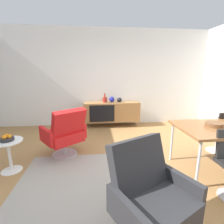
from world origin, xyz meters
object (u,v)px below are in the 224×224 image
Objects in this scene: vase_ceramic_small at (119,100)px; armchair_black_shell at (150,194)px; vase_sculptural_dark at (105,99)px; vase_cobalt at (112,99)px; fruit_bowl at (7,138)px; lounge_chair_red at (65,133)px; dining_chair_back_right at (221,130)px; side_table_round at (9,152)px; sideboard at (112,112)px; wooden_bowl_on_table at (214,124)px.

armchair_black_shell reaches higher than vase_ceramic_small.
vase_cobalt is at bearing -0.00° from vase_sculptural_dark.
fruit_bowl is at bearing 144.69° from armchair_black_shell.
vase_cobalt is 2.07m from lounge_chair_red.
dining_chair_back_right is 3.82m from side_table_round.
side_table_round is (-2.10, -2.16, -0.47)m from vase_ceramic_small.
vase_sculptural_dark is (-0.20, 0.00, 0.00)m from vase_cobalt.
sideboard is 1.69× the size of armchair_black_shell.
armchair_black_shell is (-0.01, -3.48, -0.33)m from vase_cobalt.
vase_ceramic_small reaches higher than wooden_bowl_on_table.
sideboard is 2.73m from dining_chair_back_right.
dining_chair_back_right is at bearing 3.43° from fruit_bowl.
vase_sculptural_dark is at bearing 52.19° from side_table_round.
armchair_black_shell is 1.82× the size of side_table_round.
lounge_chair_red reaches higher than sideboard.
vase_cobalt is at bearing 180.00° from vase_ceramic_small.
sideboard reaches higher than side_table_round.
sideboard is 6.15× the size of wooden_bowl_on_table.
side_table_round is (-1.88, -2.16, -0.12)m from sideboard.
wooden_bowl_on_table is 2.54m from lounge_chair_red.
side_table_round is at bearing -134.16° from vase_ceramic_small.
vase_sculptural_dark is at bearing 52.18° from fruit_bowl.
vase_ceramic_small is 3.50m from armchair_black_shell.
armchair_black_shell is at bearing -90.18° from sideboard.
dining_chair_back_right reaches higher than vase_ceramic_small.
armchair_black_shell reaches higher than side_table_round.
vase_sculptural_dark is 2.77m from side_table_round.
vase_sculptural_dark reaches higher than sideboard.
vase_sculptural_dark is 0.42m from vase_ceramic_small.
sideboard is at bearing -155.66° from vase_cobalt.
vase_sculptural_dark is at bearing 137.89° from dining_chair_back_right.
fruit_bowl is at bearing -176.57° from dining_chair_back_right.
dining_chair_back_right is at bearing 41.86° from wooden_bowl_on_table.
sideboard is at bearing 48.98° from fruit_bowl.
armchair_black_shell is 4.73× the size of fruit_bowl.
side_table_round is at bearing -36.44° from fruit_bowl.
side_table_round is at bearing -176.56° from dining_chair_back_right.
sideboard is 10.39× the size of vase_ceramic_small.
lounge_chair_red is (-2.42, 0.71, -0.30)m from wooden_bowl_on_table.
vase_sculptural_dark reaches higher than fruit_bowl.
vase_ceramic_small is 3.02m from fruit_bowl.
sideboard is 9.94× the size of vase_cobalt.
armchair_black_shell reaches higher than wooden_bowl_on_table.
side_table_round is 0.24m from fruit_bowl.
fruit_bowl is (-1.88, -2.16, 0.12)m from sideboard.
dining_chair_back_right is (1.93, -1.93, -0.33)m from vase_cobalt.
vase_cobalt reaches higher than side_table_round.
vase_sculptural_dark reaches higher than vase_ceramic_small.
armchair_black_shell is at bearing -93.81° from vase_ceramic_small.
wooden_bowl_on_table is at bearing -5.15° from side_table_round.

